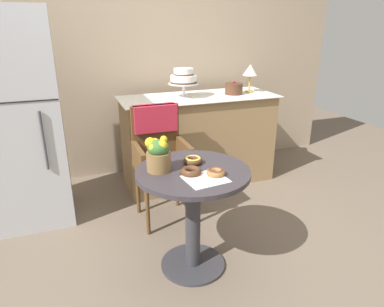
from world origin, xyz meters
TOP-DOWN VIEW (x-y plane):
  - ground_plane at (0.00, 0.00)m, footprint 8.00×8.00m
  - back_wall at (0.00, 1.85)m, footprint 4.80×0.10m
  - cafe_table at (0.00, 0.00)m, footprint 0.72×0.72m
  - wicker_chair at (-0.02, 0.76)m, footprint 0.42×0.45m
  - paper_napkin at (0.02, -0.15)m, footprint 0.26×0.23m
  - donut_front at (0.04, 0.10)m, footprint 0.12×0.12m
  - donut_mid at (0.10, -0.12)m, footprint 0.11×0.11m
  - donut_side at (-0.03, -0.06)m, footprint 0.13×0.13m
  - flower_vase at (-0.20, 0.07)m, footprint 0.15×0.15m
  - display_counter at (0.55, 1.30)m, footprint 1.56×0.62m
  - tiered_cake_stand at (0.40, 1.30)m, footprint 0.30×0.30m
  - round_layer_cake at (0.92, 1.28)m, footprint 0.18×0.18m
  - table_lamp at (1.12, 1.31)m, footprint 0.15×0.15m
  - refrigerator at (-1.05, 1.10)m, footprint 0.64×0.63m

SIDE VIEW (x-z plane):
  - ground_plane at x=0.00m, z-range 0.00..0.00m
  - display_counter at x=0.55m, z-range 0.00..0.90m
  - cafe_table at x=0.00m, z-range 0.15..0.87m
  - wicker_chair at x=-0.02m, z-range 0.16..1.12m
  - paper_napkin at x=0.02m, z-range 0.72..0.72m
  - donut_side at x=-0.03m, z-range 0.72..0.76m
  - donut_mid at x=0.10m, z-range 0.72..0.76m
  - donut_front at x=0.04m, z-range 0.72..0.77m
  - flower_vase at x=-0.20m, z-range 0.72..0.94m
  - refrigerator at x=-1.05m, z-range 0.00..1.70m
  - round_layer_cake at x=0.92m, z-range 0.89..1.02m
  - tiered_cake_stand at x=0.40m, z-range 0.94..1.22m
  - table_lamp at x=1.12m, z-range 0.97..1.26m
  - back_wall at x=0.00m, z-range 0.00..2.70m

